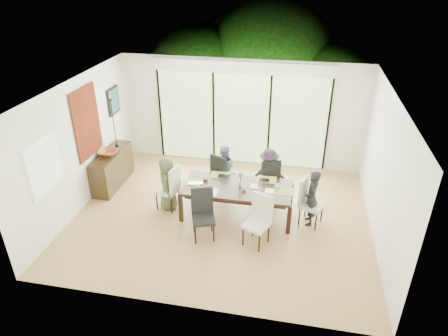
% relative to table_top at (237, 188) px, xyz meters
% --- Properties ---
extents(floor, '(6.00, 5.00, 0.01)m').
position_rel_table_top_xyz_m(floor, '(-0.31, -0.10, -0.66)').
color(floor, '#96653C').
rests_on(floor, ground).
extents(ceiling, '(6.00, 5.00, 0.01)m').
position_rel_table_top_xyz_m(ceiling, '(-0.31, -0.10, 2.05)').
color(ceiling, white).
rests_on(ceiling, wall_back).
extents(wall_back, '(6.00, 0.02, 2.70)m').
position_rel_table_top_xyz_m(wall_back, '(-0.31, 2.41, 0.70)').
color(wall_back, white).
rests_on(wall_back, floor).
extents(wall_front, '(6.00, 0.02, 2.70)m').
position_rel_table_top_xyz_m(wall_front, '(-0.31, -2.61, 0.70)').
color(wall_front, beige).
rests_on(wall_front, floor).
extents(wall_left, '(0.02, 5.00, 2.70)m').
position_rel_table_top_xyz_m(wall_left, '(-3.32, -0.10, 0.70)').
color(wall_left, silver).
rests_on(wall_left, floor).
extents(wall_right, '(0.02, 5.00, 2.70)m').
position_rel_table_top_xyz_m(wall_right, '(2.70, -0.10, 0.70)').
color(wall_right, white).
rests_on(wall_right, floor).
extents(glass_doors, '(4.20, 0.02, 2.30)m').
position_rel_table_top_xyz_m(glass_doors, '(-0.31, 2.37, 0.55)').
color(glass_doors, '#598C3F').
rests_on(glass_doors, wall_back).
extents(blinds_header, '(4.40, 0.06, 0.28)m').
position_rel_table_top_xyz_m(blinds_header, '(-0.31, 2.36, 1.85)').
color(blinds_header, white).
rests_on(blinds_header, wall_back).
extents(mullion_a, '(0.05, 0.04, 2.30)m').
position_rel_table_top_xyz_m(mullion_a, '(-2.41, 2.36, 0.55)').
color(mullion_a, black).
rests_on(mullion_a, wall_back).
extents(mullion_b, '(0.05, 0.04, 2.30)m').
position_rel_table_top_xyz_m(mullion_b, '(-1.01, 2.36, 0.55)').
color(mullion_b, black).
rests_on(mullion_b, wall_back).
extents(mullion_c, '(0.05, 0.04, 2.30)m').
position_rel_table_top_xyz_m(mullion_c, '(0.39, 2.36, 0.55)').
color(mullion_c, black).
rests_on(mullion_c, wall_back).
extents(mullion_d, '(0.05, 0.04, 2.30)m').
position_rel_table_top_xyz_m(mullion_d, '(1.79, 2.36, 0.55)').
color(mullion_d, black).
rests_on(mullion_d, wall_back).
extents(side_window, '(0.02, 0.90, 1.00)m').
position_rel_table_top_xyz_m(side_window, '(-3.28, -1.30, 0.85)').
color(side_window, '#8CAD7F').
rests_on(side_window, wall_left).
extents(deck, '(6.00, 1.80, 0.10)m').
position_rel_table_top_xyz_m(deck, '(-0.31, 3.30, -0.70)').
color(deck, brown).
rests_on(deck, ground).
extents(rail_top, '(6.00, 0.08, 0.06)m').
position_rel_table_top_xyz_m(rail_top, '(-0.31, 4.10, -0.10)').
color(rail_top, brown).
rests_on(rail_top, deck).
extents(foliage_left, '(3.20, 3.20, 3.20)m').
position_rel_table_top_xyz_m(foliage_left, '(-2.11, 5.10, 0.79)').
color(foliage_left, '#14380F').
rests_on(foliage_left, ground).
extents(foliage_mid, '(4.00, 4.00, 4.00)m').
position_rel_table_top_xyz_m(foliage_mid, '(0.09, 5.70, 1.15)').
color(foliage_mid, '#14380F').
rests_on(foliage_mid, ground).
extents(foliage_right, '(2.80, 2.80, 2.80)m').
position_rel_table_top_xyz_m(foliage_right, '(1.89, 4.90, 0.61)').
color(foliage_right, '#14380F').
rests_on(foliage_right, ground).
extents(foliage_far, '(3.60, 3.60, 3.60)m').
position_rel_table_top_xyz_m(foliage_far, '(-0.91, 6.40, 0.97)').
color(foliage_far, '#14380F').
rests_on(foliage_far, ground).
extents(table_top, '(2.18, 1.00, 0.05)m').
position_rel_table_top_xyz_m(table_top, '(0.00, 0.00, 0.00)').
color(table_top, black).
rests_on(table_top, floor).
extents(table_apron, '(2.00, 0.82, 0.09)m').
position_rel_table_top_xyz_m(table_apron, '(0.00, -0.00, -0.08)').
color(table_apron, black).
rests_on(table_apron, floor).
extents(table_leg_fl, '(0.08, 0.08, 0.63)m').
position_rel_table_top_xyz_m(table_leg_fl, '(-1.08, -0.43, -0.34)').
color(table_leg_fl, black).
rests_on(table_leg_fl, floor).
extents(table_leg_fr, '(0.08, 0.08, 0.63)m').
position_rel_table_top_xyz_m(table_leg_fr, '(1.08, -0.43, -0.34)').
color(table_leg_fr, black).
rests_on(table_leg_fr, floor).
extents(table_leg_bl, '(0.08, 0.08, 0.63)m').
position_rel_table_top_xyz_m(table_leg_bl, '(-1.08, 0.43, -0.34)').
color(table_leg_bl, black).
rests_on(table_leg_bl, floor).
extents(table_leg_br, '(0.08, 0.08, 0.63)m').
position_rel_table_top_xyz_m(table_leg_br, '(1.08, 0.43, -0.34)').
color(table_leg_br, black).
rests_on(table_leg_br, floor).
extents(chair_left_end, '(0.49, 0.49, 1.00)m').
position_rel_table_top_xyz_m(chair_left_end, '(-1.50, -0.00, -0.15)').
color(chair_left_end, white).
rests_on(chair_left_end, floor).
extents(chair_right_end, '(0.54, 0.54, 1.00)m').
position_rel_table_top_xyz_m(chair_right_end, '(1.50, -0.00, -0.15)').
color(chair_right_end, silver).
rests_on(chair_right_end, floor).
extents(chair_far_left, '(0.56, 0.56, 1.00)m').
position_rel_table_top_xyz_m(chair_far_left, '(-0.45, 0.85, -0.15)').
color(chair_far_left, black).
rests_on(chair_far_left, floor).
extents(chair_far_right, '(0.53, 0.53, 1.00)m').
position_rel_table_top_xyz_m(chair_far_right, '(0.55, 0.85, -0.15)').
color(chair_far_right, black).
rests_on(chair_far_right, floor).
extents(chair_near_left, '(0.53, 0.53, 1.00)m').
position_rel_table_top_xyz_m(chair_near_left, '(-0.50, -0.87, -0.15)').
color(chair_near_left, black).
rests_on(chair_near_left, floor).
extents(chair_near_right, '(0.55, 0.55, 1.00)m').
position_rel_table_top_xyz_m(chair_near_right, '(0.50, -0.87, -0.15)').
color(chair_near_right, white).
rests_on(chair_near_right, floor).
extents(person_left_end, '(0.44, 0.60, 1.17)m').
position_rel_table_top_xyz_m(person_left_end, '(-1.48, -0.00, -0.07)').
color(person_left_end, '#495438').
rests_on(person_left_end, floor).
extents(person_right_end, '(0.39, 0.57, 1.17)m').
position_rel_table_top_xyz_m(person_right_end, '(1.48, -0.00, -0.07)').
color(person_right_end, black).
rests_on(person_right_end, floor).
extents(person_far_left, '(0.62, 0.47, 1.17)m').
position_rel_table_top_xyz_m(person_far_left, '(-0.45, 0.83, -0.07)').
color(person_far_left, '#758AAA').
rests_on(person_far_left, floor).
extents(person_far_right, '(0.61, 0.46, 1.17)m').
position_rel_table_top_xyz_m(person_far_right, '(0.55, 0.83, -0.07)').
color(person_far_right, '#2A2030').
rests_on(person_far_right, floor).
extents(placemat_left, '(0.40, 0.29, 0.01)m').
position_rel_table_top_xyz_m(placemat_left, '(-0.95, -0.00, 0.03)').
color(placemat_left, '#94AB3D').
rests_on(placemat_left, table_top).
extents(placemat_right, '(0.40, 0.29, 0.01)m').
position_rel_table_top_xyz_m(placemat_right, '(0.95, -0.00, 0.03)').
color(placemat_right, '#83A23A').
rests_on(placemat_right, table_top).
extents(placemat_far_l, '(0.40, 0.29, 0.01)m').
position_rel_table_top_xyz_m(placemat_far_l, '(-0.45, 0.40, 0.03)').
color(placemat_far_l, '#99AE3E').
rests_on(placemat_far_l, table_top).
extents(placemat_far_r, '(0.40, 0.29, 0.01)m').
position_rel_table_top_xyz_m(placemat_far_r, '(0.55, 0.40, 0.03)').
color(placemat_far_r, '#A5C145').
rests_on(placemat_far_r, table_top).
extents(placemat_paper, '(0.40, 0.29, 0.01)m').
position_rel_table_top_xyz_m(placemat_paper, '(-0.55, -0.30, 0.03)').
color(placemat_paper, white).
rests_on(placemat_paper, table_top).
extents(tablet_far_l, '(0.24, 0.16, 0.01)m').
position_rel_table_top_xyz_m(tablet_far_l, '(-0.35, 0.35, 0.04)').
color(tablet_far_l, black).
rests_on(tablet_far_l, table_top).
extents(tablet_far_r, '(0.22, 0.15, 0.01)m').
position_rel_table_top_xyz_m(tablet_far_r, '(0.50, 0.35, 0.04)').
color(tablet_far_r, black).
rests_on(tablet_far_r, table_top).
extents(papers, '(0.27, 0.20, 0.00)m').
position_rel_table_top_xyz_m(papers, '(0.70, -0.05, 0.03)').
color(papers, white).
rests_on(papers, table_top).
extents(platter_base, '(0.24, 0.24, 0.02)m').
position_rel_table_top_xyz_m(platter_base, '(-0.55, -0.30, 0.04)').
color(platter_base, white).
rests_on(platter_base, table_top).
extents(platter_snacks, '(0.18, 0.18, 0.01)m').
position_rel_table_top_xyz_m(platter_snacks, '(-0.55, -0.30, 0.06)').
color(platter_snacks, orange).
rests_on(platter_snacks, table_top).
extents(vase, '(0.07, 0.07, 0.11)m').
position_rel_table_top_xyz_m(vase, '(0.05, 0.05, 0.08)').
color(vase, silver).
rests_on(vase, table_top).
extents(hyacinth_stems, '(0.04, 0.04, 0.15)m').
position_rel_table_top_xyz_m(hyacinth_stems, '(0.05, 0.05, 0.19)').
color(hyacinth_stems, '#337226').
rests_on(hyacinth_stems, table_top).
extents(hyacinth_blooms, '(0.10, 0.10, 0.10)m').
position_rel_table_top_xyz_m(hyacinth_blooms, '(0.05, 0.05, 0.28)').
color(hyacinth_blooms, '#4A62B9').
rests_on(hyacinth_blooms, table_top).
extents(laptop, '(0.34, 0.26, 0.02)m').
position_rel_table_top_xyz_m(laptop, '(-0.85, -0.10, 0.04)').
color(laptop, silver).
rests_on(laptop, table_top).
extents(cup_a, '(0.15, 0.15, 0.09)m').
position_rel_table_top_xyz_m(cup_a, '(-0.70, 0.15, 0.07)').
color(cup_a, white).
rests_on(cup_a, table_top).
extents(cup_b, '(0.13, 0.13, 0.08)m').
position_rel_table_top_xyz_m(cup_b, '(0.15, -0.10, 0.07)').
color(cup_b, white).
rests_on(cup_b, table_top).
extents(cup_c, '(0.15, 0.15, 0.09)m').
position_rel_table_top_xyz_m(cup_c, '(0.80, 0.10, 0.07)').
color(cup_c, white).
rests_on(cup_c, table_top).
extents(book, '(0.18, 0.22, 0.02)m').
position_rel_table_top_xyz_m(book, '(0.25, 0.05, 0.04)').
color(book, white).
rests_on(book, table_top).
extents(sideboard, '(0.41, 1.46, 0.82)m').
position_rel_table_top_xyz_m(sideboard, '(-3.07, 0.70, -0.25)').
color(sideboard, black).
rests_on(sideboard, floor).
extents(bowl, '(0.43, 0.43, 0.11)m').
position_rel_table_top_xyz_m(bowl, '(-3.07, 0.60, 0.22)').
color(bowl, '#964520').
rests_on(bowl, sideboard).
extents(candlestick_base, '(0.09, 0.09, 0.04)m').
position_rel_table_top_xyz_m(candlestick_base, '(-3.07, 1.05, 0.18)').
color(candlestick_base, black).
rests_on(candlestick_base, sideboard).
extents(candlestick_shaft, '(0.02, 0.02, 1.14)m').
position_rel_table_top_xyz_m(candlestick_shaft, '(-3.07, 1.05, 0.75)').
color(candlestick_shaft, black).
rests_on(candlestick_shaft, sideboard).
extents(candlestick_pan, '(0.09, 0.09, 0.03)m').
position_rel_table_top_xyz_m(candlestick_pan, '(-3.07, 1.05, 1.32)').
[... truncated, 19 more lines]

